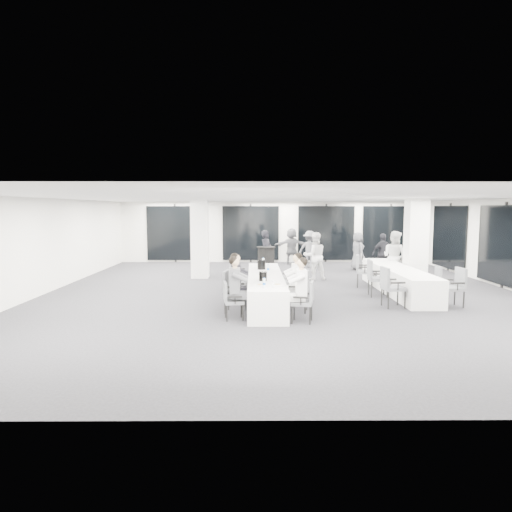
# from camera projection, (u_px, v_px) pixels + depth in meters

# --- Properties ---
(room) EXTENTS (14.04, 16.04, 2.84)m
(room) POSITION_uv_depth(u_px,v_px,m) (309.00, 244.00, 14.32)
(room) COLOR black
(room) RESTS_ON ground
(column_left) EXTENTS (0.60, 0.60, 2.80)m
(column_left) POSITION_uv_depth(u_px,v_px,m) (200.00, 239.00, 16.37)
(column_left) COLOR silver
(column_left) RESTS_ON floor
(column_right) EXTENTS (0.60, 0.60, 2.80)m
(column_right) POSITION_uv_depth(u_px,v_px,m) (416.00, 244.00, 14.23)
(column_right) COLOR silver
(column_right) RESTS_ON floor
(banquet_table_main) EXTENTS (0.90, 5.00, 0.75)m
(banquet_table_main) POSITION_uv_depth(u_px,v_px,m) (265.00, 289.00, 12.11)
(banquet_table_main) COLOR white
(banquet_table_main) RESTS_ON floor
(banquet_table_side) EXTENTS (0.90, 5.00, 0.75)m
(banquet_table_side) POSITION_uv_depth(u_px,v_px,m) (398.00, 280.00, 13.56)
(banquet_table_side) COLOR white
(banquet_table_side) RESTS_ON floor
(cocktail_table) EXTENTS (0.74, 0.74, 1.02)m
(cocktail_table) POSITION_uv_depth(u_px,v_px,m) (266.00, 260.00, 17.63)
(cocktail_table) COLOR black
(cocktail_table) RESTS_ON floor
(chair_main_left_near) EXTENTS (0.49, 0.53, 0.86)m
(chair_main_left_near) POSITION_uv_depth(u_px,v_px,m) (231.00, 298.00, 10.23)
(chair_main_left_near) COLOR #52555A
(chair_main_left_near) RESTS_ON floor
(chair_main_left_second) EXTENTS (0.58, 0.62, 1.01)m
(chair_main_left_second) POSITION_uv_depth(u_px,v_px,m) (232.00, 289.00, 10.95)
(chair_main_left_second) COLOR #52555A
(chair_main_left_second) RESTS_ON floor
(chair_main_left_mid) EXTENTS (0.47, 0.53, 0.91)m
(chair_main_left_mid) POSITION_uv_depth(u_px,v_px,m) (234.00, 285.00, 11.81)
(chair_main_left_mid) COLOR #52555A
(chair_main_left_mid) RESTS_ON floor
(chair_main_left_fourth) EXTENTS (0.47, 0.52, 0.86)m
(chair_main_left_fourth) POSITION_uv_depth(u_px,v_px,m) (235.00, 281.00, 12.62)
(chair_main_left_fourth) COLOR #52555A
(chair_main_left_fourth) RESTS_ON floor
(chair_main_left_far) EXTENTS (0.52, 0.58, 1.02)m
(chair_main_left_far) POSITION_uv_depth(u_px,v_px,m) (236.00, 273.00, 13.62)
(chair_main_left_far) COLOR #52555A
(chair_main_left_far) RESTS_ON floor
(chair_main_right_near) EXTENTS (0.55, 0.58, 0.92)m
(chair_main_right_near) POSITION_uv_depth(u_px,v_px,m) (306.00, 299.00, 9.97)
(chair_main_right_near) COLOR #52555A
(chair_main_right_near) RESTS_ON floor
(chair_main_right_second) EXTENTS (0.60, 0.63, 1.00)m
(chair_main_right_second) POSITION_uv_depth(u_px,v_px,m) (301.00, 288.00, 11.00)
(chair_main_right_second) COLOR #52555A
(chair_main_right_second) RESTS_ON floor
(chair_main_right_mid) EXTENTS (0.48, 0.53, 0.91)m
(chair_main_right_mid) POSITION_uv_depth(u_px,v_px,m) (297.00, 284.00, 11.93)
(chair_main_right_mid) COLOR #52555A
(chair_main_right_mid) RESTS_ON floor
(chair_main_right_fourth) EXTENTS (0.46, 0.51, 0.88)m
(chair_main_right_fourth) POSITION_uv_depth(u_px,v_px,m) (294.00, 280.00, 12.84)
(chair_main_right_fourth) COLOR #52555A
(chair_main_right_fourth) RESTS_ON floor
(chair_main_right_far) EXTENTS (0.50, 0.54, 0.87)m
(chair_main_right_far) POSITION_uv_depth(u_px,v_px,m) (291.00, 275.00, 13.80)
(chair_main_right_far) COLOR #52555A
(chair_main_right_far) RESTS_ON floor
(chair_side_left_near) EXTENTS (0.57, 0.62, 1.02)m
(chair_side_left_near) POSITION_uv_depth(u_px,v_px,m) (390.00, 284.00, 11.51)
(chair_side_left_near) COLOR #52555A
(chair_side_left_near) RESTS_ON floor
(chair_side_left_mid) EXTENTS (0.56, 0.61, 1.04)m
(chair_side_left_mid) POSITION_uv_depth(u_px,v_px,m) (375.00, 276.00, 12.95)
(chair_side_left_mid) COLOR #52555A
(chair_side_left_mid) RESTS_ON floor
(chair_side_left_far) EXTENTS (0.63, 0.65, 1.03)m
(chair_side_left_far) POSITION_uv_depth(u_px,v_px,m) (362.00, 269.00, 14.50)
(chair_side_left_far) COLOR #52555A
(chair_side_left_far) RESTS_ON floor
(chair_side_right_near) EXTENTS (0.55, 0.60, 1.00)m
(chair_side_right_near) POSITION_uv_depth(u_px,v_px,m) (455.00, 285.00, 11.58)
(chair_side_right_near) COLOR #52555A
(chair_side_right_near) RESTS_ON floor
(chair_side_right_mid) EXTENTS (0.44, 0.49, 0.87)m
(chair_side_right_mid) POSITION_uv_depth(u_px,v_px,m) (434.00, 279.00, 12.94)
(chair_side_right_mid) COLOR #52555A
(chair_side_right_mid) RESTS_ON floor
(chair_side_right_far) EXTENTS (0.56, 0.59, 0.92)m
(chair_side_right_far) POSITION_uv_depth(u_px,v_px,m) (413.00, 270.00, 14.61)
(chair_side_right_far) COLOR #52555A
(chair_side_right_far) RESTS_ON floor
(seated_guest_a) EXTENTS (0.50, 0.38, 1.44)m
(seated_guest_a) POSITION_uv_depth(u_px,v_px,m) (238.00, 284.00, 10.21)
(seated_guest_a) COLOR #505257
(seated_guest_a) RESTS_ON floor
(seated_guest_b) EXTENTS (0.50, 0.38, 1.44)m
(seated_guest_b) POSITION_uv_depth(u_px,v_px,m) (239.00, 279.00, 10.92)
(seated_guest_b) COLOR black
(seated_guest_b) RESTS_ON floor
(seated_guest_c) EXTENTS (0.50, 0.38, 1.44)m
(seated_guest_c) POSITION_uv_depth(u_px,v_px,m) (298.00, 286.00, 9.96)
(seated_guest_c) COLOR silver
(seated_guest_c) RESTS_ON floor
(seated_guest_d) EXTENTS (0.50, 0.38, 1.44)m
(seated_guest_d) POSITION_uv_depth(u_px,v_px,m) (294.00, 278.00, 11.00)
(seated_guest_d) COLOR silver
(seated_guest_d) RESTS_ON floor
(standing_guest_a) EXTENTS (0.82, 0.86, 1.86)m
(standing_guest_a) POSITION_uv_depth(u_px,v_px,m) (266.00, 249.00, 17.79)
(standing_guest_a) COLOR black
(standing_guest_a) RESTS_ON floor
(standing_guest_b) EXTENTS (0.98, 0.69, 1.89)m
(standing_guest_b) POSITION_uv_depth(u_px,v_px,m) (315.00, 253.00, 15.95)
(standing_guest_b) COLOR silver
(standing_guest_b) RESTS_ON floor
(standing_guest_c) EXTENTS (1.28, 1.01, 1.76)m
(standing_guest_c) POSITION_uv_depth(u_px,v_px,m) (310.00, 247.00, 19.18)
(standing_guest_c) COLOR #505257
(standing_guest_c) RESTS_ON floor
(standing_guest_d) EXTENTS (1.14, 0.80, 1.76)m
(standing_guest_d) POSITION_uv_depth(u_px,v_px,m) (383.00, 251.00, 17.36)
(standing_guest_d) COLOR black
(standing_guest_d) RESTS_ON floor
(standing_guest_e) EXTENTS (0.74, 0.95, 1.74)m
(standing_guest_e) POSITION_uv_depth(u_px,v_px,m) (358.00, 248.00, 18.53)
(standing_guest_e) COLOR #505257
(standing_guest_e) RESTS_ON floor
(standing_guest_f) EXTENTS (1.77, 0.92, 1.84)m
(standing_guest_f) POSITION_uv_depth(u_px,v_px,m) (291.00, 244.00, 20.42)
(standing_guest_f) COLOR #505257
(standing_guest_f) RESTS_ON floor
(standing_guest_h) EXTENTS (1.04, 1.10, 1.97)m
(standing_guest_h) POSITION_uv_depth(u_px,v_px,m) (394.00, 253.00, 15.44)
(standing_guest_h) COLOR silver
(standing_guest_h) RESTS_ON floor
(ice_bucket_near) EXTENTS (0.19, 0.19, 0.22)m
(ice_bucket_near) POSITION_uv_depth(u_px,v_px,m) (263.00, 276.00, 11.04)
(ice_bucket_near) COLOR black
(ice_bucket_near) RESTS_ON banquet_table_main
(ice_bucket_far) EXTENTS (0.23, 0.23, 0.27)m
(ice_bucket_far) POSITION_uv_depth(u_px,v_px,m) (261.00, 265.00, 13.11)
(ice_bucket_far) COLOR black
(ice_bucket_far) RESTS_ON banquet_table_main
(water_bottle_a) EXTENTS (0.07, 0.07, 0.21)m
(water_bottle_a) POSITION_uv_depth(u_px,v_px,m) (264.00, 283.00, 10.09)
(water_bottle_a) COLOR silver
(water_bottle_a) RESTS_ON banquet_table_main
(water_bottle_b) EXTENTS (0.07, 0.07, 0.22)m
(water_bottle_b) POSITION_uv_depth(u_px,v_px,m) (268.00, 268.00, 12.51)
(water_bottle_b) COLOR silver
(water_bottle_b) RESTS_ON banquet_table_main
(water_bottle_c) EXTENTS (0.07, 0.07, 0.23)m
(water_bottle_c) POSITION_uv_depth(u_px,v_px,m) (263.00, 262.00, 13.97)
(water_bottle_c) COLOR silver
(water_bottle_c) RESTS_ON banquet_table_main
(plate_a) EXTENTS (0.18, 0.18, 0.03)m
(plate_a) POSITION_uv_depth(u_px,v_px,m) (260.00, 284.00, 10.44)
(plate_a) COLOR white
(plate_a) RESTS_ON banquet_table_main
(plate_b) EXTENTS (0.21, 0.21, 0.03)m
(plate_b) POSITION_uv_depth(u_px,v_px,m) (278.00, 284.00, 10.47)
(plate_b) COLOR white
(plate_b) RESTS_ON banquet_table_main
(plate_c) EXTENTS (0.22, 0.22, 0.03)m
(plate_c) POSITION_uv_depth(u_px,v_px,m) (264.00, 277.00, 11.56)
(plate_c) COLOR white
(plate_c) RESTS_ON banquet_table_main
(wine_glass) EXTENTS (0.07, 0.07, 0.18)m
(wine_glass) POSITION_uv_depth(u_px,v_px,m) (273.00, 281.00, 10.15)
(wine_glass) COLOR silver
(wine_glass) RESTS_ON banquet_table_main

